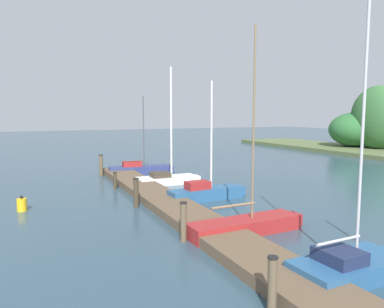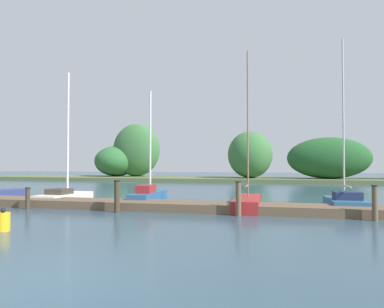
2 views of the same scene
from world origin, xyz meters
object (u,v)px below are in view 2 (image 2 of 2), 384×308
at_px(sailboat_4, 345,202).
at_px(mooring_piling_4, 375,203).
at_px(sailboat_3, 248,202).
at_px(sailboat_2, 149,196).
at_px(mooring_piling_1, 28,198).
at_px(mooring_piling_3, 238,198).
at_px(channel_buoy_0, 3,222).
at_px(mooring_piling_2, 117,196).
at_px(sailboat_1, 65,194).

height_order(sailboat_4, mooring_piling_4, sailboat_4).
bearing_deg(mooring_piling_4, sailboat_3, 151.80).
relative_size(sailboat_2, mooring_piling_4, 4.59).
bearing_deg(mooring_piling_1, mooring_piling_3, 1.02).
distance_m(sailboat_2, mooring_piling_3, 5.96).
relative_size(sailboat_3, channel_buoy_0, 10.36).
height_order(sailboat_4, mooring_piling_2, sailboat_4).
xyz_separation_m(sailboat_1, sailboat_2, (4.55, 0.28, 0.02)).
bearing_deg(sailboat_3, sailboat_1, 83.91).
xyz_separation_m(sailboat_1, mooring_piling_3, (9.45, -3.11, 0.29)).
height_order(mooring_piling_1, channel_buoy_0, mooring_piling_1).
distance_m(sailboat_1, sailboat_2, 4.56).
relative_size(sailboat_2, sailboat_3, 0.80).
bearing_deg(channel_buoy_0, mooring_piling_1, 121.54).
xyz_separation_m(sailboat_2, sailboat_4, (9.07, -0.53, -0.04)).
xyz_separation_m(sailboat_4, mooring_piling_3, (-4.17, -2.86, 0.31)).
height_order(sailboat_2, channel_buoy_0, sailboat_2).
bearing_deg(sailboat_4, sailboat_2, 84.13).
xyz_separation_m(mooring_piling_3, channel_buoy_0, (-6.31, -4.80, -0.38)).
distance_m(sailboat_4, mooring_piling_4, 2.94).
distance_m(sailboat_1, mooring_piling_3, 9.95).
bearing_deg(sailboat_1, mooring_piling_3, -107.29).
bearing_deg(mooring_piling_4, sailboat_4, 100.61).
xyz_separation_m(sailboat_3, mooring_piling_1, (-9.27, -2.61, 0.18)).
relative_size(mooring_piling_3, mooring_piling_4, 1.06).
height_order(sailboat_1, mooring_piling_4, sailboat_1).
distance_m(mooring_piling_1, channel_buoy_0, 5.45).
distance_m(sailboat_1, mooring_piling_1, 3.29).
bearing_deg(sailboat_1, sailboat_4, -90.14).
relative_size(sailboat_1, mooring_piling_2, 5.22).
distance_m(sailboat_3, mooring_piling_3, 2.47).
bearing_deg(mooring_piling_1, mooring_piling_2, -0.23).
distance_m(mooring_piling_3, mooring_piling_4, 4.71).
xyz_separation_m(mooring_piling_3, mooring_piling_4, (4.71, -0.02, -0.04)).
height_order(sailboat_3, mooring_piling_3, sailboat_3).
height_order(sailboat_1, mooring_piling_2, sailboat_1).
bearing_deg(mooring_piling_1, sailboat_2, 39.81).
bearing_deg(mooring_piling_2, channel_buoy_0, -106.81).
bearing_deg(mooring_piling_1, sailboat_3, 15.72).
xyz_separation_m(sailboat_4, mooring_piling_4, (0.54, -2.88, 0.27)).
xyz_separation_m(mooring_piling_4, channel_buoy_0, (-11.02, -4.78, -0.34)).
xyz_separation_m(sailboat_1, mooring_piling_1, (0.29, -3.27, 0.11)).
bearing_deg(mooring_piling_3, mooring_piling_2, -177.90).
bearing_deg(sailboat_3, mooring_piling_3, 175.24).
bearing_deg(mooring_piling_2, sailboat_4, 18.49).
relative_size(sailboat_2, mooring_piling_2, 4.35).
height_order(sailboat_1, sailboat_3, sailboat_3).
bearing_deg(mooring_piling_1, sailboat_4, 12.77).
xyz_separation_m(sailboat_3, mooring_piling_3, (-0.11, -2.45, 0.36)).
distance_m(mooring_piling_4, channel_buoy_0, 12.02).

